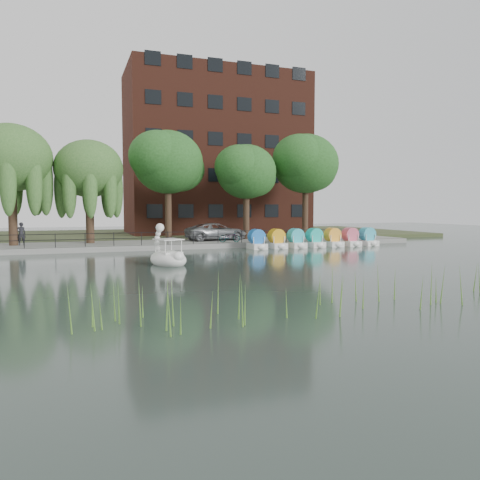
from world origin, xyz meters
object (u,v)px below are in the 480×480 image
minivan (216,230)px  bicycle (229,236)px  swan_boat (168,256)px  pedestrian (21,232)px

minivan → bicycle: (0.32, -2.64, -0.35)m
swan_boat → bicycle: bearing=36.6°
pedestrian → minivan: bearing=171.1°
bicycle → pedestrian: bearing=89.2°
swan_boat → minivan: bearing=43.7°
minivan → pedestrian: pedestrian is taller
pedestrian → swan_boat: size_ratio=0.63×
minivan → pedestrian: (-15.36, -0.23, 0.14)m
minivan → pedestrian: 15.36m
swan_boat → pedestrian: bearing=106.4°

